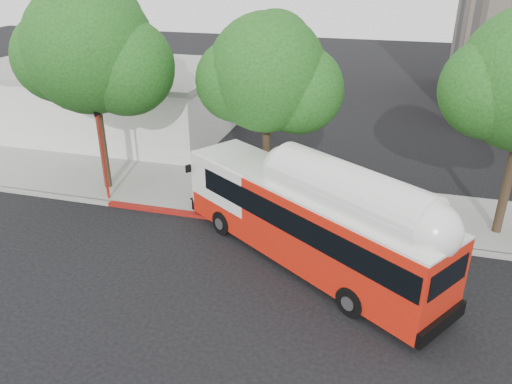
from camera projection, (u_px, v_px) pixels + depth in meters
ground at (251, 278)px, 18.02m from camera, size 120.00×120.00×0.00m
sidewalk at (289, 200)px, 23.65m from camera, size 60.00×5.00×0.15m
curb_strip at (276, 226)px, 21.39m from camera, size 60.00×0.30×0.15m
red_curb_segment at (210, 217)px, 22.11m from camera, size 10.00×0.32×0.16m
street_tree_left at (100, 54)px, 22.11m from camera, size 6.67×5.80×9.74m
street_tree_mid at (277, 78)px, 20.93m from camera, size 5.75×5.00×8.62m
low_commercial_bldg at (105, 98)px, 32.69m from camera, size 16.20×10.20×4.25m
transit_bus at (308, 223)px, 18.29m from camera, size 11.24×8.56×3.60m
signal_pole at (103, 156)px, 22.79m from camera, size 0.13×0.42×4.44m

